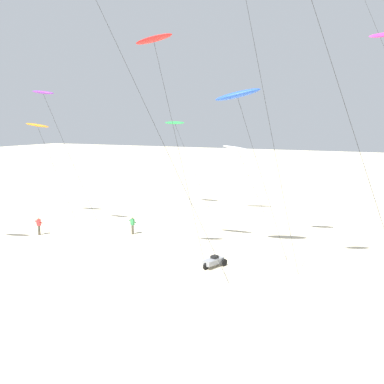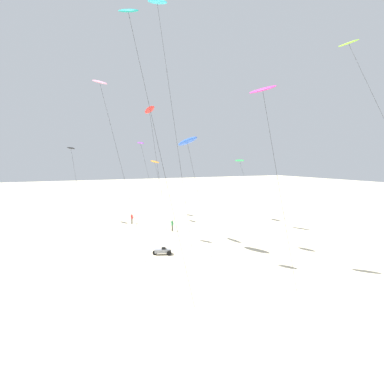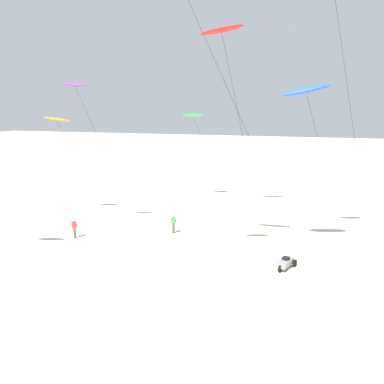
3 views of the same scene
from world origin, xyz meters
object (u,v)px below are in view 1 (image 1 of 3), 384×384
object	(u,v)px
kite_purple	(44,94)
kite_orange	(38,126)
kite_white	(238,149)
kite_red	(154,41)
kite_flyer_nearest	(39,225)
beach_buggy	(214,261)
kite_blue	(238,95)
kite_green	(175,123)
kite_flyer_middle	(133,225)

from	to	relation	value
kite_purple	kite_orange	bearing A→B (deg)	140.98
kite_white	kite_red	bearing A→B (deg)	-89.62
kite_purple	kite_orange	world-z (taller)	kite_purple
kite_purple	kite_flyer_nearest	xyz separation A→B (m)	(0.23, -1.74, -11.95)
kite_flyer_nearest	beach_buggy	world-z (taller)	kite_flyer_nearest
kite_red	kite_white	size ratio (longest dim) A/B	2.13
kite_blue	beach_buggy	bearing A→B (deg)	-103.96
kite_blue	kite_green	distance (m)	20.54
kite_orange	beach_buggy	bearing A→B (deg)	-16.96
kite_orange	kite_flyer_nearest	size ratio (longest dim) A/B	6.15
kite_white	kite_purple	bearing A→B (deg)	-129.90
kite_blue	kite_purple	distance (m)	18.91
kite_flyer_middle	kite_blue	bearing A→B (deg)	-13.18
kite_red	kite_flyer_nearest	size ratio (longest dim) A/B	9.96
kite_green	kite_red	bearing A→B (deg)	-66.62
kite_white	kite_orange	bearing A→B (deg)	-146.95
kite_flyer_middle	beach_buggy	world-z (taller)	kite_flyer_middle
kite_white	kite_orange	world-z (taller)	kite_orange
kite_white	kite_flyer_nearest	size ratio (longest dim) A/B	4.67
kite_green	kite_flyer_middle	distance (m)	16.05
kite_blue	kite_orange	bearing A→B (deg)	169.58
kite_blue	kite_flyer_nearest	xyz separation A→B (m)	(-18.66, -1.36, -11.37)
kite_purple	kite_green	bearing A→B (deg)	69.67
kite_blue	kite_orange	distance (m)	24.34
kite_red	kite_flyer_middle	size ratio (longest dim) A/B	9.96
kite_orange	beach_buggy	xyz separation A→B (m)	(23.16, -7.06, -9.47)
beach_buggy	kite_orange	bearing A→B (deg)	163.04
kite_flyer_nearest	beach_buggy	size ratio (longest dim) A/B	0.78
kite_green	kite_flyer_middle	xyz separation A→B (m)	(2.28, -12.93, -9.24)
kite_green	kite_flyer_middle	bearing A→B (deg)	-80.00
kite_red	kite_flyer_middle	world-z (taller)	kite_red
kite_white	kite_blue	bearing A→B (deg)	-70.67
kite_blue	kite_orange	world-z (taller)	kite_blue
kite_green	kite_flyer_middle	size ratio (longest dim) A/B	6.25
kite_blue	kite_flyer_middle	bearing A→B (deg)	166.82
kite_purple	kite_flyer_nearest	world-z (taller)	kite_purple
kite_white	kite_purple	distance (m)	21.33
kite_orange	kite_flyer_nearest	bearing A→B (deg)	-48.01
kite_flyer_middle	kite_green	bearing A→B (deg)	100.00
kite_flyer_nearest	beach_buggy	bearing A→B (deg)	-4.21
kite_purple	kite_flyer_middle	bearing A→B (deg)	15.56
kite_white	kite_flyer_middle	size ratio (longest dim) A/B	4.67
kite_orange	kite_flyer_nearest	xyz separation A→B (m)	(5.16, -5.74, -9.00)
kite_orange	beach_buggy	world-z (taller)	kite_orange
kite_flyer_nearest	kite_flyer_middle	distance (m)	8.60
kite_green	kite_orange	xyz separation A→B (m)	(-10.54, -11.13, -0.24)
kite_flyer_nearest	kite_flyer_middle	world-z (taller)	same
kite_blue	kite_green	size ratio (longest dim) A/B	1.24
kite_green	kite_orange	bearing A→B (deg)	-133.44
kite_blue	kite_purple	xyz separation A→B (m)	(-18.90, 0.38, 0.58)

